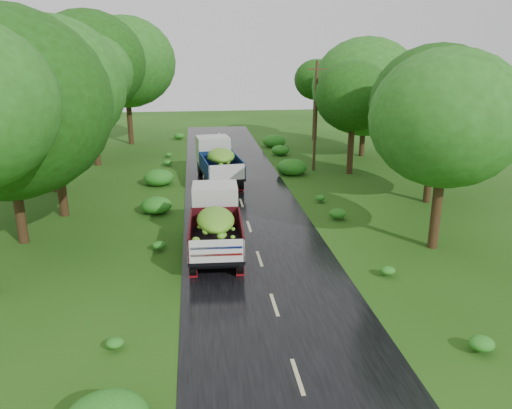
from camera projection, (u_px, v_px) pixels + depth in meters
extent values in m
plane|color=#1B430E|center=(298.00, 377.00, 13.59)|extent=(120.00, 120.00, 0.00)
cube|color=black|center=(270.00, 292.00, 18.32)|extent=(6.50, 80.00, 0.02)
cube|color=#BFB78C|center=(298.00, 376.00, 13.58)|extent=(0.12, 1.60, 0.00)
cube|color=#BFB78C|center=(274.00, 305.00, 17.37)|extent=(0.12, 1.60, 0.00)
cube|color=#BFB78C|center=(259.00, 259.00, 21.15)|extent=(0.12, 1.60, 0.00)
cube|color=#BFB78C|center=(249.00, 226.00, 24.94)|extent=(0.12, 1.60, 0.00)
cube|color=#BFB78C|center=(241.00, 203.00, 28.72)|extent=(0.12, 1.60, 0.00)
cube|color=#BFB78C|center=(236.00, 185.00, 32.51)|extent=(0.12, 1.60, 0.00)
cube|color=#BFB78C|center=(231.00, 170.00, 36.29)|extent=(0.12, 1.60, 0.00)
cube|color=#BFB78C|center=(227.00, 159.00, 40.08)|extent=(0.12, 1.60, 0.00)
cube|color=#BFB78C|center=(224.00, 149.00, 43.86)|extent=(0.12, 1.60, 0.00)
cube|color=#BFB78C|center=(221.00, 141.00, 47.65)|extent=(0.12, 1.60, 0.00)
cube|color=#BFB78C|center=(219.00, 134.00, 51.43)|extent=(0.12, 1.60, 0.00)
cube|color=black|center=(216.00, 240.00, 21.58)|extent=(1.82, 5.34, 0.26)
cylinder|color=black|center=(196.00, 228.00, 23.38)|extent=(0.30, 0.95, 0.94)
cylinder|color=black|center=(235.00, 227.00, 23.52)|extent=(0.30, 0.95, 0.94)
cylinder|color=black|center=(194.00, 255.00, 20.41)|extent=(0.30, 0.95, 0.94)
cylinder|color=black|center=(239.00, 253.00, 20.56)|extent=(0.30, 0.95, 0.94)
cylinder|color=black|center=(193.00, 264.00, 19.50)|extent=(0.30, 0.95, 0.94)
cylinder|color=black|center=(240.00, 263.00, 19.65)|extent=(0.30, 0.95, 0.94)
cube|color=#69090E|center=(193.00, 273.00, 19.26)|extent=(0.32, 0.05, 0.42)
cube|color=#69090E|center=(240.00, 271.00, 19.41)|extent=(0.32, 0.05, 0.42)
cube|color=silver|center=(215.00, 203.00, 23.28)|extent=(2.14, 1.86, 1.78)
cube|color=black|center=(216.00, 244.00, 20.59)|extent=(2.31, 4.11, 0.15)
cube|color=#4B0D14|center=(190.00, 233.00, 20.34)|extent=(0.23, 4.03, 0.89)
cube|color=#4B0D14|center=(241.00, 232.00, 20.51)|extent=(0.23, 4.03, 0.89)
cube|color=#4B0D14|center=(216.00, 217.00, 22.31)|extent=(2.16, 0.16, 0.89)
cube|color=silver|center=(216.00, 251.00, 18.55)|extent=(2.16, 0.16, 0.89)
ellipsoid|color=#5D921A|center=(216.00, 220.00, 20.26)|extent=(1.94, 3.46, 0.94)
cube|color=black|center=(219.00, 173.00, 33.03)|extent=(2.36, 5.76, 0.28)
cylinder|color=black|center=(200.00, 169.00, 34.74)|extent=(0.39, 1.02, 0.99)
cylinder|color=black|center=(227.00, 167.00, 35.18)|extent=(0.39, 1.02, 0.99)
cylinder|color=black|center=(207.00, 180.00, 31.67)|extent=(0.39, 1.02, 0.99)
cylinder|color=black|center=(237.00, 179.00, 32.11)|extent=(0.39, 1.02, 0.99)
cylinder|color=black|center=(210.00, 185.00, 30.73)|extent=(0.39, 1.02, 0.99)
cylinder|color=black|center=(240.00, 183.00, 31.17)|extent=(0.39, 1.02, 0.99)
cube|color=#69090E|center=(211.00, 189.00, 30.48)|extent=(0.34, 0.08, 0.45)
cube|color=#69090E|center=(241.00, 187.00, 30.92)|extent=(0.34, 0.08, 0.45)
cube|color=silver|center=(213.00, 150.00, 34.77)|extent=(2.40, 2.13, 1.89)
cube|color=black|center=(221.00, 173.00, 31.99)|extent=(2.77, 4.51, 0.16)
cube|color=navy|center=(204.00, 166.00, 31.58)|extent=(0.58, 4.26, 0.94)
cube|color=navy|center=(238.00, 164.00, 32.08)|extent=(0.58, 4.26, 0.94)
cube|color=navy|center=(216.00, 158.00, 33.77)|extent=(2.28, 0.35, 0.94)
cube|color=silver|center=(227.00, 172.00, 29.88)|extent=(2.28, 0.35, 0.94)
ellipsoid|color=#5D921A|center=(221.00, 156.00, 31.65)|extent=(2.33, 3.79, 0.99)
cylinder|color=#382616|center=(315.00, 117.00, 35.23)|extent=(0.22, 0.22, 7.72)
cube|color=#382616|center=(317.00, 69.00, 34.25)|extent=(1.35, 0.17, 0.10)
cylinder|color=black|center=(13.00, 166.00, 21.91)|extent=(0.45, 0.45, 7.17)
ellipsoid|color=#19400C|center=(3.00, 104.00, 21.09)|extent=(4.28, 4.28, 3.85)
cylinder|color=black|center=(56.00, 144.00, 25.50)|extent=(0.47, 0.47, 7.73)
ellipsoid|color=#19400C|center=(49.00, 85.00, 24.61)|extent=(3.89, 3.89, 3.50)
cylinder|color=black|center=(48.00, 129.00, 30.00)|extent=(0.47, 0.47, 7.81)
ellipsoid|color=#19400C|center=(42.00, 78.00, 29.11)|extent=(3.93, 3.93, 3.53)
cylinder|color=black|center=(93.00, 114.00, 36.83)|extent=(0.47, 0.47, 7.76)
ellipsoid|color=#19400C|center=(89.00, 73.00, 35.95)|extent=(3.54, 3.54, 3.19)
cylinder|color=black|center=(92.00, 104.00, 39.55)|extent=(0.48, 0.48, 8.50)
ellipsoid|color=#19400C|center=(88.00, 62.00, 38.58)|extent=(4.19, 4.19, 3.77)
cylinder|color=black|center=(128.00, 98.00, 45.16)|extent=(0.48, 0.48, 8.31)
ellipsoid|color=#19400C|center=(125.00, 62.00, 44.21)|extent=(4.21, 4.21, 3.79)
cylinder|color=black|center=(440.00, 177.00, 21.42)|extent=(0.44, 0.44, 6.56)
ellipsoid|color=#235916|center=(447.00, 118.00, 20.67)|extent=(3.58, 3.58, 3.23)
cylinder|color=black|center=(432.00, 148.00, 28.02)|extent=(0.43, 0.43, 6.33)
ellipsoid|color=#235916|center=(437.00, 105.00, 27.30)|extent=(3.82, 3.82, 3.44)
cylinder|color=black|center=(352.00, 131.00, 34.58)|extent=(0.43, 0.43, 6.13)
ellipsoid|color=#235916|center=(354.00, 96.00, 33.88)|extent=(3.25, 3.25, 2.93)
cylinder|color=black|center=(364.00, 117.00, 40.27)|extent=(0.43, 0.43, 6.34)
ellipsoid|color=#235916|center=(366.00, 87.00, 39.54)|extent=(4.14, 4.14, 3.73)
cylinder|color=black|center=(315.00, 106.00, 47.52)|extent=(0.43, 0.43, 6.45)
ellipsoid|color=#235916|center=(316.00, 80.00, 46.78)|extent=(2.90, 2.90, 2.61)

